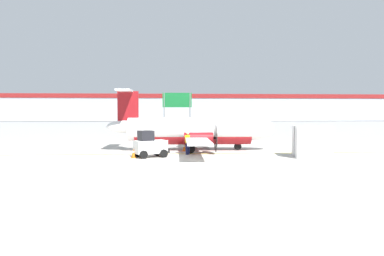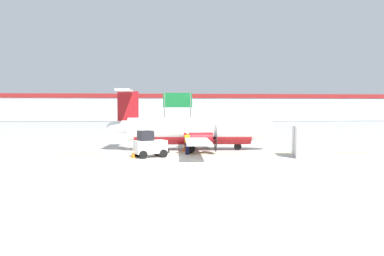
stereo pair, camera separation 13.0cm
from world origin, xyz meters
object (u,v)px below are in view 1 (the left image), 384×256
Objects in this scene: traffic_cone_near_right at (152,145)px; traffic_cone_far_left at (184,147)px; commuter_airplane at (196,131)px; traffic_cone_near_left at (134,153)px; ground_crew_worker at (188,142)px; parked_car_3 at (264,126)px; highway_sign at (177,104)px; baggage_tug at (150,145)px; parked_car_2 at (216,128)px; cargo_container at (312,142)px; parked_car_1 at (145,126)px; parked_car_0 at (80,129)px.

traffic_cone_near_right is 3.75m from traffic_cone_far_left.
traffic_cone_near_left is at bearing -133.61° from commuter_airplane.
parked_car_3 is at bearing -67.61° from ground_crew_worker.
highway_sign is at bearing 90.26° from traffic_cone_far_left.
parked_car_3 is (16.49, 24.28, 0.58)m from traffic_cone_near_right.
traffic_cone_near_right is (1.01, 6.69, 0.00)m from traffic_cone_near_left.
parked_car_3 is at bearing 37.55° from highway_sign.
traffic_cone_near_left is (-1.11, -0.28, -0.54)m from baggage_tug.
parked_car_2 is at bearing 37.84° from highway_sign.
highway_sign is (-13.84, -10.64, 3.24)m from parked_car_3.
cargo_container is 0.61× the size of parked_car_2.
cargo_container is 0.61× the size of parked_car_1.
traffic_cone_near_left is 26.11m from parked_car_2.
parked_car_3 is (17.50, 30.97, 0.58)m from traffic_cone_near_left.
highway_sign reaches higher than traffic_cone_far_left.
commuter_airplane is at bearing -58.79° from ground_crew_worker.
traffic_cone_far_left is 0.12× the size of highway_sign.
parked_car_3 is (13.77, 26.86, 0.58)m from traffic_cone_far_left.
highway_sign reaches higher than parked_car_0.
highway_sign is (2.64, 13.64, 3.83)m from traffic_cone_near_right.
traffic_cone_near_left is 26.25m from parked_car_0.
cargo_container reaches higher than parked_car_3.
highway_sign is at bearing 58.29° from baggage_tug.
parked_car_0 is at bearing 110.35° from traffic_cone_near_left.
cargo_container reaches higher than parked_car_1.
parked_car_2 is at bearing 65.77° from traffic_cone_near_right.
baggage_tug reaches higher than parked_car_2.
parked_car_0 is 12.61m from parked_car_1.
parked_car_1 is (-4.83, 30.23, 0.58)m from traffic_cone_far_left.
traffic_cone_near_right is 29.35m from parked_car_3.
cargo_container is 4.18× the size of traffic_cone_near_right.
parked_car_1 is at bearing 119.80° from cargo_container.
traffic_cone_near_left is at bearing -95.25° from parked_car_1.
parked_car_0 and parked_car_3 have the same top height.
baggage_tug is 1.27m from traffic_cone_near_left.
cargo_container is 0.61× the size of parked_car_0.
baggage_tug is 0.59× the size of parked_car_0.
cargo_container is 13.52m from traffic_cone_near_right.
traffic_cone_near_right is 1.00× the size of traffic_cone_far_left.
commuter_airplane is 3.67× the size of parked_car_2.
cargo_container is 9.88m from traffic_cone_far_left.
commuter_airplane is 30.24m from parked_car_1.
traffic_cone_near_left is at bearing -132.22° from traffic_cone_far_left.
highway_sign is (-8.76, 20.87, 3.04)m from cargo_container.
parked_car_1 is at bearing -123.75° from parked_car_0.
parked_car_3 is 0.78× the size of highway_sign.
parked_car_2 is at bearing -174.58° from parked_car_0.
ground_crew_worker is 23.34m from parked_car_2.
parked_car_1 is (-1.10, 34.34, 0.58)m from traffic_cone_near_left.
baggage_tug reaches higher than ground_crew_worker.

